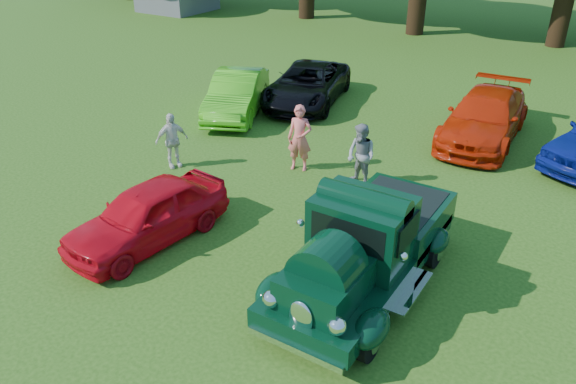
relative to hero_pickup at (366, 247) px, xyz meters
The scene contains 9 objects.
ground 1.80m from the hero_pickup, 162.79° to the right, with size 120.00×120.00×0.00m, color #244A11.
hero_pickup is the anchor object (origin of this frame).
red_convertible 4.84m from the hero_pickup, 167.23° to the right, with size 1.55×3.86×1.32m, color red.
back_car_lime 10.32m from the hero_pickup, 140.82° to the left, with size 1.54×4.43×1.46m, color #40AF17.
back_car_black 11.04m from the hero_pickup, 126.48° to the left, with size 2.32×5.03×1.40m, color black.
back_car_orange 8.76m from the hero_pickup, 90.70° to the left, with size 2.07×5.10×1.48m, color red.
spectator_pink 5.43m from the hero_pickup, 134.78° to the left, with size 0.68×0.45×1.86m, color #F06862.
spectator_grey 4.34m from the hero_pickup, 117.02° to the left, with size 0.82×0.64×1.69m, color gray.
spectator_white 7.23m from the hero_pickup, 163.12° to the left, with size 0.93×0.39×1.58m, color silver.
Camera 1 is at (5.04, -7.89, 6.81)m, focal length 35.00 mm.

